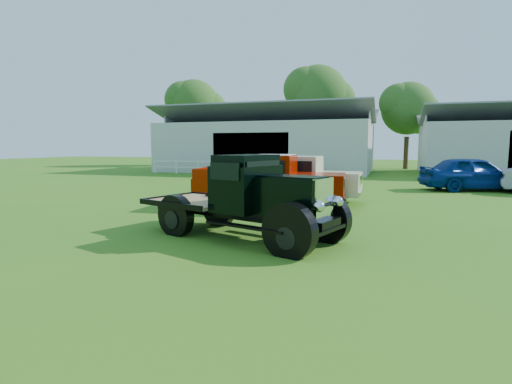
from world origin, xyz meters
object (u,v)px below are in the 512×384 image
(white_pickup, at_px, (301,180))
(misc_car_blue, at_px, (473,174))
(vintage_flatbed, at_px, (243,197))
(red_pickup, at_px, (270,182))

(white_pickup, distance_m, misc_car_blue, 10.13)
(vintage_flatbed, bearing_deg, misc_car_blue, 79.29)
(red_pickup, bearing_deg, white_pickup, 70.07)
(red_pickup, distance_m, white_pickup, 2.35)
(vintage_flatbed, height_order, white_pickup, vintage_flatbed)
(red_pickup, height_order, misc_car_blue, red_pickup)
(white_pickup, xyz_separation_m, misc_car_blue, (7.48, 6.83, -0.04))
(vintage_flatbed, relative_size, misc_car_blue, 1.02)
(white_pickup, bearing_deg, misc_car_blue, 43.43)
(red_pickup, height_order, white_pickup, red_pickup)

